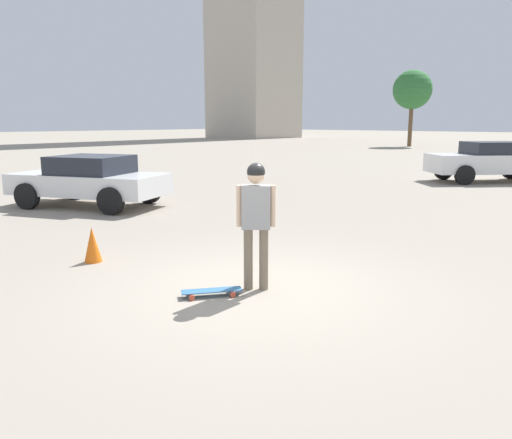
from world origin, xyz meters
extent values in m
plane|color=gray|center=(0.00, 0.00, 0.00)|extent=(220.00, 220.00, 0.00)
cylinder|color=#7A6B56|center=(0.07, -0.08, 0.43)|extent=(0.12, 0.12, 0.86)
cylinder|color=#7A6B56|center=(-0.07, 0.08, 0.43)|extent=(0.12, 0.12, 0.86)
cube|color=#999999|center=(0.00, 0.00, 1.15)|extent=(0.41, 0.42, 0.59)
cylinder|color=beige|center=(0.15, -0.17, 1.17)|extent=(0.07, 0.07, 0.56)
cylinder|color=beige|center=(-0.15, 0.17, 1.17)|extent=(0.07, 0.07, 0.56)
sphere|color=beige|center=(0.00, 0.00, 1.58)|extent=(0.23, 0.23, 0.23)
sphere|color=black|center=(0.00, 0.00, 1.63)|extent=(0.24, 0.24, 0.24)
cube|color=#336693|center=(0.61, -0.24, 0.08)|extent=(0.76, 0.62, 0.01)
cylinder|color=#D14C33|center=(0.89, -0.31, 0.04)|extent=(0.08, 0.07, 0.07)
cylinder|color=#D14C33|center=(0.77, -0.49, 0.04)|extent=(0.08, 0.07, 0.07)
cylinder|color=#D14C33|center=(0.45, 0.00, 0.04)|extent=(0.08, 0.07, 0.07)
cylinder|color=#D14C33|center=(0.32, -0.17, 0.04)|extent=(0.08, 0.07, 0.07)
cube|color=silver|center=(-2.01, -7.99, 0.62)|extent=(3.35, 4.54, 0.55)
cube|color=#1E232D|center=(-2.06, -7.89, 1.14)|extent=(2.26, 2.37, 0.48)
cylinder|color=black|center=(-0.66, -8.80, 0.35)|extent=(0.46, 0.71, 0.69)
cylinder|color=black|center=(-2.32, -9.53, 0.35)|extent=(0.46, 0.71, 0.69)
cylinder|color=black|center=(-1.70, -6.44, 0.35)|extent=(0.46, 0.71, 0.69)
cylinder|color=black|center=(-3.37, -7.18, 0.35)|extent=(0.46, 0.71, 0.69)
cube|color=silver|center=(-15.28, -1.84, 0.71)|extent=(4.51, 4.35, 0.70)
cube|color=#1E232D|center=(-15.37, -1.76, 1.29)|extent=(2.55, 2.53, 0.47)
cylinder|color=black|center=(-13.66, -2.16, 0.36)|extent=(0.66, 0.63, 0.72)
cylinder|color=black|center=(-14.83, -3.43, 0.36)|extent=(0.66, 0.63, 0.72)
cylinder|color=black|center=(-16.90, -1.51, 0.36)|extent=(0.66, 0.63, 0.72)
cylinder|color=brown|center=(-39.24, -16.57, 1.94)|extent=(0.37, 0.37, 3.89)
sphere|color=#2D6B33|center=(-39.24, -16.57, 5.12)|extent=(3.51, 3.51, 3.51)
cone|color=orange|center=(0.81, -2.91, 0.29)|extent=(0.29, 0.29, 0.58)
camera|label=1|loc=(4.87, 4.45, 2.28)|focal=35.00mm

